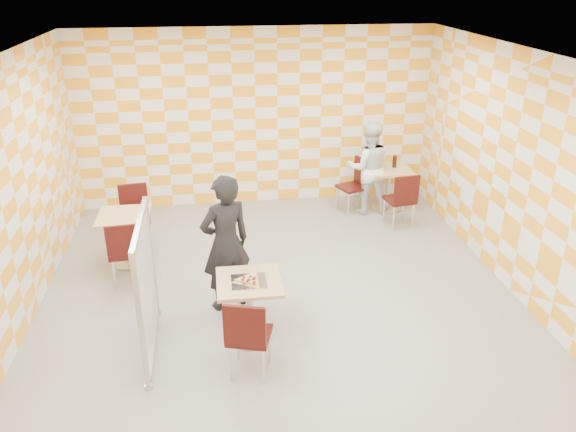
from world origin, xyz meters
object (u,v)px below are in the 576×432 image
object	(u,v)px
chair_main_front	(247,333)
sport_bottle	(380,162)
chair_second_side	(356,181)
chair_empty_far	(135,210)
soda_bottle	(395,161)
man_dark	(226,243)
second_table	(388,182)
chair_second_front	(403,197)
partition	(147,287)
empty_table	(125,230)
chair_empty_near	(125,249)
man_white	(368,168)
main_table	(249,299)

from	to	relation	value
chair_main_front	sport_bottle	size ratio (longest dim) A/B	4.62
chair_second_side	chair_empty_far	world-z (taller)	same
chair_main_front	soda_bottle	world-z (taller)	soda_bottle
man_dark	sport_bottle	bearing A→B (deg)	-157.45
second_table	chair_second_side	xyz separation A→B (m)	(-0.55, 0.02, 0.04)
chair_second_front	chair_second_side	bearing A→B (deg)	125.16
chair_main_front	chair_second_side	world-z (taller)	same
partition	sport_bottle	xyz separation A→B (m)	(3.55, 3.51, 0.05)
chair_empty_far	man_dark	bearing A→B (deg)	-55.86
chair_second_front	empty_table	bearing A→B (deg)	-171.88
partition	man_dark	size ratio (longest dim) A/B	0.90
soda_bottle	chair_empty_near	bearing A→B (deg)	-154.15
man_dark	man_white	xyz separation A→B (m)	(2.47, 2.63, -0.08)
main_table	chair_main_front	world-z (taller)	chair_main_front
empty_table	man_white	bearing A→B (deg)	19.37
second_table	sport_bottle	size ratio (longest dim) A/B	3.75
chair_main_front	man_dark	size ratio (longest dim) A/B	0.54
man_white	chair_main_front	bearing A→B (deg)	64.74
chair_second_side	man_dark	distance (m)	3.53
chair_empty_near	soda_bottle	bearing A→B (deg)	25.85
sport_bottle	chair_empty_near	bearing A→B (deg)	-152.31
empty_table	man_white	world-z (taller)	man_white
sport_bottle	soda_bottle	xyz separation A→B (m)	(0.24, -0.04, 0.01)
chair_empty_near	man_dark	world-z (taller)	man_dark
second_table	empty_table	bearing A→B (deg)	-162.07
chair_empty_near	partition	size ratio (longest dim) A/B	0.60
partition	empty_table	bearing A→B (deg)	103.74
chair_empty_far	man_dark	size ratio (longest dim) A/B	0.54
partition	man_dark	xyz separation A→B (m)	(0.86, 0.77, 0.07)
main_table	chair_main_front	distance (m)	0.67
main_table	man_white	world-z (taller)	man_white
second_table	chair_main_front	world-z (taller)	chair_main_front
man_white	chair_empty_near	bearing A→B (deg)	32.65
chair_main_front	chair_second_side	size ratio (longest dim) A/B	1.00
chair_empty_near	man_dark	xyz separation A→B (m)	(1.28, -0.65, 0.31)
soda_bottle	sport_bottle	bearing A→B (deg)	169.95
main_table	chair_second_side	bearing A→B (deg)	58.55
chair_empty_far	man_dark	distance (m)	2.33
empty_table	chair_empty_far	xyz separation A→B (m)	(0.06, 0.62, 0.04)
chair_second_front	soda_bottle	world-z (taller)	soda_bottle
chair_second_side	soda_bottle	size ratio (longest dim) A/B	4.02
empty_table	chair_main_front	bearing A→B (deg)	-60.44
empty_table	chair_main_front	world-z (taller)	chair_main_front
chair_second_front	chair_empty_near	bearing A→B (deg)	-163.29
second_table	chair_second_front	world-z (taller)	chair_second_front
soda_bottle	partition	bearing A→B (deg)	-137.59
main_table	second_table	bearing A→B (deg)	52.07
chair_second_side	chair_empty_near	bearing A→B (deg)	-150.53
main_table	sport_bottle	bearing A→B (deg)	54.33
chair_second_front	chair_main_front	bearing A→B (deg)	-129.45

